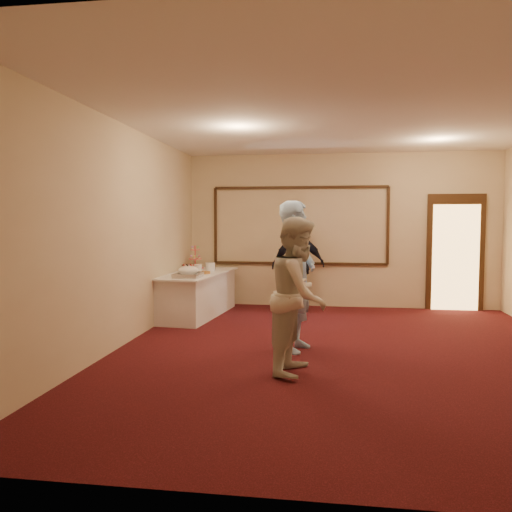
{
  "coord_description": "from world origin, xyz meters",
  "views": [
    {
      "loc": [
        -0.27,
        -6.41,
        1.69
      ],
      "look_at": [
        -1.35,
        1.18,
        1.15
      ],
      "focal_mm": 35.0,
      "sensor_mm": 36.0,
      "label": 1
    }
  ],
  "objects_px": {
    "guest": "(298,265)",
    "plate_stack_b": "(210,267)",
    "plate_stack_a": "(197,269)",
    "pavlova_tray": "(188,272)",
    "cupcake_stand": "(195,259)",
    "buffet_table": "(197,294)",
    "tart": "(204,273)",
    "man": "(297,276)",
    "woman": "(299,295)"
  },
  "relations": [
    {
      "from": "buffet_table",
      "to": "man",
      "type": "height_order",
      "value": "man"
    },
    {
      "from": "plate_stack_a",
      "to": "plate_stack_b",
      "type": "height_order",
      "value": "plate_stack_b"
    },
    {
      "from": "pavlova_tray",
      "to": "woman",
      "type": "distance_m",
      "value": 3.01
    },
    {
      "from": "pavlova_tray",
      "to": "plate_stack_a",
      "type": "height_order",
      "value": "pavlova_tray"
    },
    {
      "from": "plate_stack_a",
      "to": "plate_stack_b",
      "type": "bearing_deg",
      "value": 67.78
    },
    {
      "from": "buffet_table",
      "to": "cupcake_stand",
      "type": "height_order",
      "value": "cupcake_stand"
    },
    {
      "from": "tart",
      "to": "plate_stack_b",
      "type": "bearing_deg",
      "value": 93.9
    },
    {
      "from": "pavlova_tray",
      "to": "cupcake_stand",
      "type": "relative_size",
      "value": 1.18
    },
    {
      "from": "woman",
      "to": "guest",
      "type": "distance_m",
      "value": 3.84
    },
    {
      "from": "man",
      "to": "woman",
      "type": "height_order",
      "value": "man"
    },
    {
      "from": "buffet_table",
      "to": "pavlova_tray",
      "type": "height_order",
      "value": "pavlova_tray"
    },
    {
      "from": "cupcake_stand",
      "to": "guest",
      "type": "bearing_deg",
      "value": -2.8
    },
    {
      "from": "plate_stack_b",
      "to": "guest",
      "type": "bearing_deg",
      "value": 12.93
    },
    {
      "from": "cupcake_stand",
      "to": "man",
      "type": "height_order",
      "value": "man"
    },
    {
      "from": "plate_stack_b",
      "to": "man",
      "type": "distance_m",
      "value": 3.07
    },
    {
      "from": "tart",
      "to": "guest",
      "type": "height_order",
      "value": "guest"
    },
    {
      "from": "man",
      "to": "guest",
      "type": "xyz_separation_m",
      "value": [
        -0.14,
        2.89,
        -0.11
      ]
    },
    {
      "from": "plate_stack_b",
      "to": "man",
      "type": "relative_size",
      "value": 0.09
    },
    {
      "from": "plate_stack_b",
      "to": "tart",
      "type": "height_order",
      "value": "plate_stack_b"
    },
    {
      "from": "cupcake_stand",
      "to": "woman",
      "type": "height_order",
      "value": "woman"
    },
    {
      "from": "tart",
      "to": "buffet_table",
      "type": "bearing_deg",
      "value": 127.0
    },
    {
      "from": "guest",
      "to": "cupcake_stand",
      "type": "bearing_deg",
      "value": -20.64
    },
    {
      "from": "buffet_table",
      "to": "pavlova_tray",
      "type": "xyz_separation_m",
      "value": [
        0.07,
        -0.79,
        0.47
      ]
    },
    {
      "from": "pavlova_tray",
      "to": "plate_stack_b",
      "type": "height_order",
      "value": "pavlova_tray"
    },
    {
      "from": "woman",
      "to": "plate_stack_a",
      "type": "bearing_deg",
      "value": 43.06
    },
    {
      "from": "plate_stack_b",
      "to": "woman",
      "type": "xyz_separation_m",
      "value": [
        1.83,
        -3.46,
        0.02
      ]
    },
    {
      "from": "man",
      "to": "guest",
      "type": "distance_m",
      "value": 2.89
    },
    {
      "from": "buffet_table",
      "to": "guest",
      "type": "height_order",
      "value": "guest"
    },
    {
      "from": "cupcake_stand",
      "to": "plate_stack_a",
      "type": "bearing_deg",
      "value": -72.91
    },
    {
      "from": "buffet_table",
      "to": "tart",
      "type": "xyz_separation_m",
      "value": [
        0.21,
        -0.28,
        0.41
      ]
    },
    {
      "from": "buffet_table",
      "to": "man",
      "type": "bearing_deg",
      "value": -48.61
    },
    {
      "from": "woman",
      "to": "man",
      "type": "bearing_deg",
      "value": 15.27
    },
    {
      "from": "cupcake_stand",
      "to": "plate_stack_a",
      "type": "xyz_separation_m",
      "value": [
        0.26,
        -0.84,
        -0.1
      ]
    },
    {
      "from": "buffet_table",
      "to": "tart",
      "type": "height_order",
      "value": "tart"
    },
    {
      "from": "guest",
      "to": "plate_stack_a",
      "type": "bearing_deg",
      "value": 5.03
    },
    {
      "from": "cupcake_stand",
      "to": "plate_stack_a",
      "type": "relative_size",
      "value": 2.72
    },
    {
      "from": "buffet_table",
      "to": "plate_stack_a",
      "type": "relative_size",
      "value": 13.05
    },
    {
      "from": "tart",
      "to": "man",
      "type": "relative_size",
      "value": 0.13
    },
    {
      "from": "cupcake_stand",
      "to": "tart",
      "type": "distance_m",
      "value": 1.19
    },
    {
      "from": "pavlova_tray",
      "to": "cupcake_stand",
      "type": "bearing_deg",
      "value": 101.02
    },
    {
      "from": "pavlova_tray",
      "to": "woman",
      "type": "xyz_separation_m",
      "value": [
        1.92,
        -2.32,
        0.01
      ]
    },
    {
      "from": "pavlova_tray",
      "to": "plate_stack_b",
      "type": "bearing_deg",
      "value": 85.16
    },
    {
      "from": "cupcake_stand",
      "to": "plate_stack_b",
      "type": "bearing_deg",
      "value": -48.72
    },
    {
      "from": "pavlova_tray",
      "to": "cupcake_stand",
      "type": "distance_m",
      "value": 1.64
    },
    {
      "from": "man",
      "to": "woman",
      "type": "distance_m",
      "value": 0.95
    },
    {
      "from": "plate_stack_b",
      "to": "tart",
      "type": "xyz_separation_m",
      "value": [
        0.04,
        -0.63,
        -0.05
      ]
    },
    {
      "from": "pavlova_tray",
      "to": "woman",
      "type": "relative_size",
      "value": 0.33
    },
    {
      "from": "cupcake_stand",
      "to": "tart",
      "type": "height_order",
      "value": "cupcake_stand"
    },
    {
      "from": "guest",
      "to": "plate_stack_b",
      "type": "bearing_deg",
      "value": -4.9
    },
    {
      "from": "buffet_table",
      "to": "pavlova_tray",
      "type": "relative_size",
      "value": 4.07
    }
  ]
}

